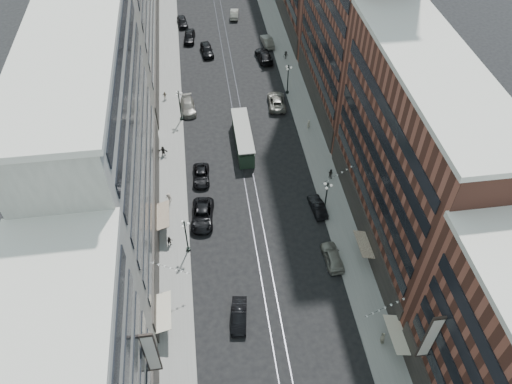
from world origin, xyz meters
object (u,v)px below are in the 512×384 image
pedestrian_7 (331,173)px  lamppost_sw_far (186,235)px  car_14 (234,14)px  car_5 (239,316)px  car_extra_1 (267,41)px  car_extra_2 (182,22)px  car_12 (264,56)px  car_9 (189,36)px  pedestrian_6 (165,95)px  lamppost_se_mid (288,78)px  car_4 (333,257)px  car_13 (207,50)px  car_2 (202,215)px  pedestrian_2 (170,241)px  lamppost_se_far (326,197)px  pedestrian_5 (163,151)px  lamppost_sw_mid (180,104)px  car_8 (188,106)px  pedestrian_4 (383,338)px  car_10 (318,206)px  car_11 (277,101)px  pedestrian_9 (286,55)px  streetcar (243,138)px  pedestrian_8 (308,124)px  car_7 (201,176)px  pedestrian_extra_0 (169,198)px

pedestrian_7 → lamppost_sw_far: bearing=73.8°
lamppost_sw_far → car_14: size_ratio=1.17×
car_5 → car_extra_1: car_extra_1 is taller
car_extra_2 → car_12: bearing=-53.2°
car_9 → pedestrian_6: (-4.95, -19.60, 0.02)m
lamppost_se_mid → car_4: lamppost_se_mid is taller
car_9 → car_extra_2: 6.64m
car_13 → car_2: bearing=-100.3°
car_5 → car_12: car_12 is taller
car_extra_1 → car_extra_2: 19.31m
car_5 → pedestrian_2: (-7.49, 11.58, 0.13)m
lamppost_se_far → pedestrian_5: (-21.36, 14.51, -2.14)m
lamppost_sw_far → lamppost_se_far: 18.83m
car_5 → pedestrian_5: (-8.22, 29.00, 0.17)m
car_5 → pedestrian_6: bearing=108.0°
lamppost_sw_mid → car_8: bearing=64.5°
lamppost_se_far → pedestrian_4: lamppost_se_far is taller
car_5 → car_10: (12.34, 15.05, -0.04)m
car_5 → pedestrian_2: size_ratio=3.10×
pedestrian_7 → pedestrian_5: bearing=28.4°
car_8 → car_11: car_11 is taller
pedestrian_9 → streetcar: bearing=-121.1°
pedestrian_8 → car_extra_2: pedestrian_8 is taller
lamppost_se_mid → car_8: lamppost_se_mid is taller
car_4 → car_5: 13.92m
car_14 → pedestrian_7: size_ratio=3.04×
car_7 → car_5: bearing=-80.1°
pedestrian_2 → car_extra_1: 51.53m
pedestrian_4 → streetcar: bearing=23.5°
pedestrian_4 → pedestrian_8: pedestrian_4 is taller
pedestrian_4 → car_7: pedestrian_4 is taller
pedestrian_9 → pedestrian_extra_0: size_ratio=0.94×
car_8 → pedestrian_extra_0: 21.18m
lamppost_sw_mid → pedestrian_extra_0: lamppost_sw_mid is taller
car_4 → pedestrian_4: pedestrian_4 is taller
car_7 → pedestrian_7: (18.42, -2.26, 0.23)m
car_2 → car_7: (0.28, 7.75, -0.16)m
car_extra_1 → pedestrian_6: bearing=33.3°
streetcar → car_11: streetcar is taller
car_10 → pedestrian_7: 6.71m
pedestrian_8 → lamppost_se_mid: bearing=-106.1°
car_2 → car_10: bearing=5.2°
car_extra_2 → pedestrian_extra_0: bearing=-100.5°
car_10 → car_5: bearing=44.6°
lamppost_se_far → streetcar: size_ratio=0.50×
car_12 → pedestrian_9: bearing=168.2°
car_10 → pedestrian_5: size_ratio=2.79×
car_8 → car_14: bearing=66.1°
lamppost_se_mid → streetcar: size_ratio=0.50×
car_11 → car_extra_2: 33.67m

